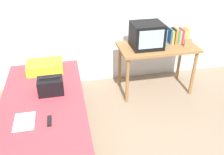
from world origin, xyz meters
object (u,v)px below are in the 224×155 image
at_px(bed, 45,118).
at_px(pillow, 45,67).
at_px(magazine, 24,122).
at_px(remote_dark, 49,121).
at_px(book_row, 178,35).
at_px(water_bottle, 164,39).
at_px(tv, 147,35).
at_px(picture_frame, 188,43).
at_px(handbag, 51,86).
at_px(desk, 157,52).

height_order(bed, pillow, pillow).
relative_size(bed, magazine, 6.90).
relative_size(bed, remote_dark, 12.82).
distance_m(bed, book_row, 2.25).
relative_size(water_bottle, book_row, 0.87).
height_order(tv, book_row, tv).
bearing_deg(remote_dark, picture_frame, 26.38).
xyz_separation_m(tv, water_bottle, (0.25, -0.06, -0.05)).
bearing_deg(pillow, water_bottle, -2.61).
xyz_separation_m(pillow, remote_dark, (0.07, -1.13, -0.06)).
distance_m(water_bottle, pillow, 1.75).
relative_size(tv, handbag, 1.47).
distance_m(tv, water_bottle, 0.26).
distance_m(desk, magazine, 2.13).
height_order(pillow, remote_dark, pillow).
relative_size(bed, tv, 4.55).
distance_m(water_bottle, remote_dark, 1.99).
xyz_separation_m(desk, water_bottle, (0.06, -0.06, 0.23)).
relative_size(picture_frame, handbag, 0.40).
xyz_separation_m(book_row, pillow, (-2.00, -0.06, -0.28)).
height_order(tv, handbag, tv).
height_order(desk, magazine, desk).
relative_size(book_row, pillow, 0.61).
height_order(tv, pillow, tv).
distance_m(picture_frame, magazine, 2.47).
xyz_separation_m(desk, handbag, (-1.57, -0.57, -0.04)).
bearing_deg(desk, picture_frame, -15.68).
xyz_separation_m(tv, handbag, (-1.38, -0.57, -0.32)).
height_order(bed, remote_dark, remote_dark).
bearing_deg(magazine, desk, 29.86).
distance_m(bed, handbag, 0.40).
bearing_deg(picture_frame, book_row, 111.64).
height_order(desk, picture_frame, picture_frame).
xyz_separation_m(water_bottle, remote_dark, (-1.66, -1.05, -0.36)).
height_order(tv, water_bottle, tv).
bearing_deg(picture_frame, water_bottle, 171.51).
bearing_deg(pillow, picture_frame, -3.61).
distance_m(tv, magazine, 2.01).
relative_size(magazine, remote_dark, 1.86).
bearing_deg(book_row, pillow, -178.23).
relative_size(bed, handbag, 6.67).
height_order(desk, tv, tv).
bearing_deg(bed, tv, 25.26).
relative_size(desk, magazine, 4.00).
xyz_separation_m(book_row, picture_frame, (0.08, -0.19, -0.05)).
bearing_deg(water_bottle, handbag, -162.63).
xyz_separation_m(bed, desk, (1.68, 0.71, 0.41)).
relative_size(pillow, magazine, 1.68).
height_order(water_bottle, magazine, water_bottle).
xyz_separation_m(tv, magazine, (-1.66, -1.05, -0.42)).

